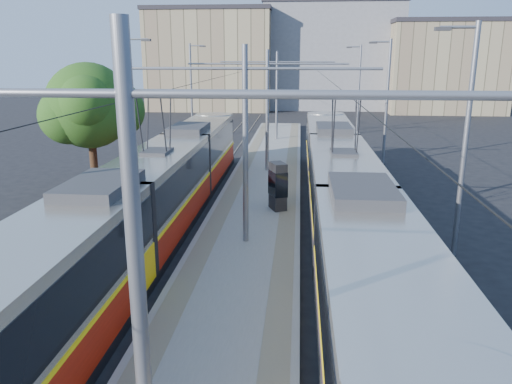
{
  "coord_description": "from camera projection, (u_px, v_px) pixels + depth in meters",
  "views": [
    {
      "loc": [
        1.87,
        -9.27,
        6.88
      ],
      "look_at": [
        0.19,
        10.11,
        1.6
      ],
      "focal_mm": 35.0,
      "sensor_mm": 36.0,
      "label": 1
    }
  ],
  "objects": [
    {
      "name": "tactile_strip_right",
      "position": [
        290.0,
        182.0,
        27.02
      ],
      "size": [
        0.7,
        50.0,
        0.01
      ],
      "primitive_type": "cube",
      "color": "gray",
      "rests_on": "platform"
    },
    {
      "name": "rails",
      "position": [
        263.0,
        187.0,
        27.21
      ],
      "size": [
        8.71,
        70.0,
        0.03
      ],
      "color": "gray",
      "rests_on": "ground"
    },
    {
      "name": "tactile_strip_left",
      "position": [
        237.0,
        181.0,
        27.26
      ],
      "size": [
        0.7,
        50.0,
        0.01
      ],
      "primitive_type": "cube",
      "color": "gray",
      "rests_on": "platform"
    },
    {
      "name": "tram_right",
      "position": [
        342.0,
        190.0,
        19.48
      ],
      "size": [
        2.43,
        30.15,
        5.5
      ],
      "color": "black",
      "rests_on": "ground"
    },
    {
      "name": "building_centre",
      "position": [
        330.0,
        56.0,
        70.06
      ],
      "size": [
        18.36,
        14.28,
        14.08
      ],
      "color": "gray",
      "rests_on": "ground"
    },
    {
      "name": "shelter",
      "position": [
        278.0,
        185.0,
        22.02
      ],
      "size": [
        0.92,
        1.11,
        2.11
      ],
      "rotation": [
        0.0,
        0.0,
        0.4
      ],
      "color": "black",
      "rests_on": "platform"
    },
    {
      "name": "building_right",
      "position": [
        443.0,
        67.0,
        63.49
      ],
      "size": [
        14.28,
        10.2,
        11.35
      ],
      "color": "#998B67",
      "rests_on": "ground"
    },
    {
      "name": "tree",
      "position": [
        96.0,
        107.0,
        24.45
      ],
      "size": [
        4.58,
        4.24,
        6.66
      ],
      "color": "#382314",
      "rests_on": "ground"
    },
    {
      "name": "ground",
      "position": [
        207.0,
        383.0,
        10.87
      ],
      "size": [
        160.0,
        160.0,
        0.0
      ],
      "primitive_type": "plane",
      "color": "black",
      "rests_on": "ground"
    },
    {
      "name": "platform",
      "position": [
        263.0,
        185.0,
        27.18
      ],
      "size": [
        4.0,
        50.0,
        0.3
      ],
      "primitive_type": "cube",
      "color": "gray",
      "rests_on": "ground"
    },
    {
      "name": "street_lamps",
      "position": [
        268.0,
        103.0,
        29.97
      ],
      "size": [
        15.18,
        38.22,
        8.0
      ],
      "color": "gray",
      "rests_on": "ground"
    },
    {
      "name": "catenary",
      "position": [
        259.0,
        109.0,
        23.29
      ],
      "size": [
        9.2,
        70.0,
        7.0
      ],
      "color": "gray",
      "rests_on": "platform"
    },
    {
      "name": "building_left",
      "position": [
        213.0,
        60.0,
        67.69
      ],
      "size": [
        16.32,
        12.24,
        13.01
      ],
      "color": "#998B67",
      "rests_on": "ground"
    },
    {
      "name": "tram_left",
      "position": [
        159.0,
        192.0,
        19.73
      ],
      "size": [
        2.43,
        28.54,
        5.5
      ],
      "color": "black",
      "rests_on": "ground"
    }
  ]
}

